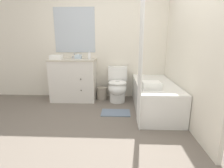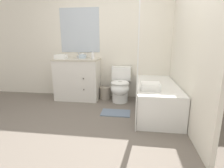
% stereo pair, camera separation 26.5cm
% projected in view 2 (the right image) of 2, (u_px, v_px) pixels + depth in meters
% --- Properties ---
extents(ground_plane, '(14.00, 14.00, 0.00)m').
position_uv_depth(ground_plane, '(97.00, 136.00, 2.33)').
color(ground_plane, '#6B6056').
extents(wall_back, '(8.00, 0.06, 2.50)m').
position_uv_depth(wall_back, '(114.00, 40.00, 3.77)').
color(wall_back, silver).
rests_on(wall_back, ground_plane).
extents(wall_right, '(0.05, 2.78, 2.50)m').
position_uv_depth(wall_right, '(185.00, 40.00, 2.73)').
color(wall_right, silver).
rests_on(wall_right, ground_plane).
extents(vanity_cabinet, '(0.93, 0.56, 0.88)m').
position_uv_depth(vanity_cabinet, '(78.00, 79.00, 3.78)').
color(vanity_cabinet, silver).
rests_on(vanity_cabinet, ground_plane).
extents(sink_faucet, '(0.14, 0.12, 0.12)m').
position_uv_depth(sink_faucet, '(80.00, 56.00, 3.85)').
color(sink_faucet, silver).
rests_on(sink_faucet, vanity_cabinet).
extents(toilet, '(0.40, 0.63, 0.71)m').
position_uv_depth(toilet, '(120.00, 86.00, 3.61)').
color(toilet, white).
rests_on(toilet, ground_plane).
extents(bathtub, '(0.68, 1.56, 0.51)m').
position_uv_depth(bathtub, '(156.00, 97.00, 3.12)').
color(bathtub, white).
rests_on(bathtub, ground_plane).
extents(shower_curtain, '(0.01, 0.37, 1.98)m').
position_uv_depth(shower_curtain, '(138.00, 59.00, 2.38)').
color(shower_curtain, white).
rests_on(shower_curtain, ground_plane).
extents(wastebasket, '(0.23, 0.23, 0.27)m').
position_uv_depth(wastebasket, '(105.00, 93.00, 3.81)').
color(wastebasket, gray).
rests_on(wastebasket, ground_plane).
extents(tissue_box, '(0.14, 0.12, 0.10)m').
position_uv_depth(tissue_box, '(83.00, 56.00, 3.74)').
color(tissue_box, silver).
rests_on(tissue_box, vanity_cabinet).
extents(soap_dispenser, '(0.06, 0.06, 0.16)m').
position_uv_depth(soap_dispenser, '(93.00, 56.00, 3.59)').
color(soap_dispenser, white).
rests_on(soap_dispenser, vanity_cabinet).
extents(hand_towel_folded, '(0.24, 0.15, 0.09)m').
position_uv_depth(hand_towel_folded, '(61.00, 57.00, 3.60)').
color(hand_towel_folded, white).
rests_on(hand_towel_folded, vanity_cabinet).
extents(bath_towel_folded, '(0.28, 0.26, 0.11)m').
position_uv_depth(bath_towel_folded, '(151.00, 86.00, 2.67)').
color(bath_towel_folded, white).
rests_on(bath_towel_folded, bathtub).
extents(bath_mat, '(0.50, 0.32, 0.02)m').
position_uv_depth(bath_mat, '(116.00, 113.00, 3.07)').
color(bath_mat, slate).
rests_on(bath_mat, ground_plane).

